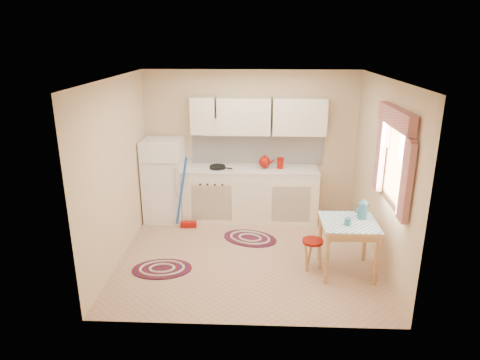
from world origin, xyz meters
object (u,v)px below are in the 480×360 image
Objects in this scene: fridge at (164,180)px; stool at (312,254)px; base_cabinets at (250,195)px; table at (347,247)px.

fridge is 3.33× the size of stool.
stool is (2.33, -1.59, -0.49)m from fridge.
fridge is 1.48m from base_cabinets.
table is (1.31, -1.71, -0.08)m from base_cabinets.
table is 0.47m from stool.
base_cabinets is 2.16m from table.
table is 1.71× the size of stool.
base_cabinets is 5.36× the size of stool.
stool is (-0.44, 0.07, -0.15)m from table.
base_cabinets is 3.12× the size of table.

